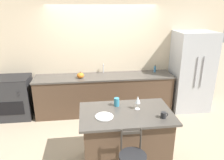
% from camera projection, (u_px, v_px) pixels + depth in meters
% --- Properties ---
extents(ground_plane, '(18.00, 18.00, 0.00)m').
position_uv_depth(ground_plane, '(106.00, 119.00, 5.04)').
color(ground_plane, tan).
extents(wall_back, '(6.00, 0.07, 2.70)m').
position_uv_depth(wall_back, '(103.00, 55.00, 5.25)').
color(wall_back, beige).
rests_on(wall_back, ground_plane).
extents(back_counter, '(3.21, 0.69, 0.93)m').
position_uv_depth(back_counter, '(104.00, 94.00, 5.24)').
color(back_counter, '#4C3828').
rests_on(back_counter, ground_plane).
extents(sink_faucet, '(0.02, 0.13, 0.22)m').
position_uv_depth(sink_faucet, '(103.00, 67.00, 5.23)').
color(sink_faucet, '#ADAFB5').
rests_on(sink_faucet, back_counter).
extents(kitchen_island, '(1.43, 0.89, 0.95)m').
position_uv_depth(kitchen_island, '(126.00, 138.00, 3.50)').
color(kitchen_island, '#4C3828').
rests_on(kitchen_island, ground_plane).
extents(refrigerator, '(0.90, 0.74, 1.92)m').
position_uv_depth(refrigerator, '(191.00, 72.00, 5.27)').
color(refrigerator, '#ADAFB5').
rests_on(refrigerator, ground_plane).
extents(oven_range, '(0.78, 0.64, 0.97)m').
position_uv_depth(oven_range, '(14.00, 97.00, 4.99)').
color(oven_range, '#28282B').
rests_on(oven_range, ground_plane).
extents(dinner_plate, '(0.27, 0.27, 0.02)m').
position_uv_depth(dinner_plate, '(104.00, 116.00, 3.22)').
color(dinner_plate, white).
rests_on(dinner_plate, kitchen_island).
extents(wine_glass, '(0.08, 0.08, 0.22)m').
position_uv_depth(wine_glass, '(138.00, 100.00, 3.41)').
color(wine_glass, white).
rests_on(wine_glass, kitchen_island).
extents(coffee_mug, '(0.11, 0.08, 0.09)m').
position_uv_depth(coffee_mug, '(164.00, 115.00, 3.18)').
color(coffee_mug, '#232326').
rests_on(coffee_mug, kitchen_island).
extents(tumbler_cup, '(0.09, 0.09, 0.14)m').
position_uv_depth(tumbler_cup, '(117.00, 102.00, 3.54)').
color(tumbler_cup, teal).
rests_on(tumbler_cup, kitchen_island).
extents(pumpkin_decoration, '(0.16, 0.16, 0.15)m').
position_uv_depth(pumpkin_decoration, '(80.00, 75.00, 4.90)').
color(pumpkin_decoration, orange).
rests_on(pumpkin_decoration, back_counter).
extents(soap_bottle, '(0.05, 0.05, 0.18)m').
position_uv_depth(soap_bottle, '(155.00, 69.00, 5.33)').
color(soap_bottle, teal).
rests_on(soap_bottle, back_counter).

